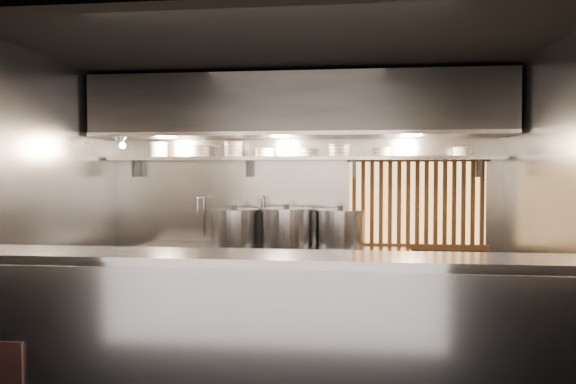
% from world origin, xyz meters
% --- Properties ---
extents(floor, '(4.50, 4.50, 0.00)m').
position_xyz_m(floor, '(0.00, 0.00, 0.00)').
color(floor, black).
rests_on(floor, ground).
extents(ceiling, '(4.50, 4.50, 0.00)m').
position_xyz_m(ceiling, '(0.00, 0.00, 2.80)').
color(ceiling, black).
rests_on(ceiling, wall_back).
extents(wall_back, '(4.50, 0.00, 4.50)m').
position_xyz_m(wall_back, '(0.00, 1.50, 1.40)').
color(wall_back, gray).
rests_on(wall_back, floor).
extents(wall_left, '(0.00, 3.00, 3.00)m').
position_xyz_m(wall_left, '(-2.25, 0.00, 1.40)').
color(wall_left, gray).
rests_on(wall_left, floor).
extents(wall_right, '(0.00, 3.00, 3.00)m').
position_xyz_m(wall_right, '(2.25, 0.00, 1.40)').
color(wall_right, gray).
rests_on(wall_right, floor).
extents(serving_counter, '(4.50, 0.56, 1.13)m').
position_xyz_m(serving_counter, '(0.00, -0.96, 0.57)').
color(serving_counter, '#9C9CA1').
rests_on(serving_counter, floor).
extents(cooking_bench, '(3.00, 0.70, 0.90)m').
position_xyz_m(cooking_bench, '(-0.30, 1.13, 0.45)').
color(cooking_bench, '#9C9CA1').
rests_on(cooking_bench, floor).
extents(bowl_shelf, '(4.40, 0.34, 0.04)m').
position_xyz_m(bowl_shelf, '(0.00, 1.32, 1.88)').
color(bowl_shelf, '#9C9CA1').
rests_on(bowl_shelf, wall_back).
extents(exhaust_hood, '(4.40, 0.81, 0.65)m').
position_xyz_m(exhaust_hood, '(0.00, 1.10, 2.42)').
color(exhaust_hood, '#2D2D30').
rests_on(exhaust_hood, ceiling).
extents(wood_screen, '(1.56, 0.09, 1.04)m').
position_xyz_m(wood_screen, '(1.30, 1.45, 1.38)').
color(wood_screen, '#F7C26F').
rests_on(wood_screen, wall_back).
extents(faucet_left, '(0.04, 0.30, 0.50)m').
position_xyz_m(faucet_left, '(-1.15, 1.37, 1.31)').
color(faucet_left, silver).
rests_on(faucet_left, wall_back).
extents(faucet_right, '(0.04, 0.30, 0.50)m').
position_xyz_m(faucet_right, '(-0.45, 1.37, 1.31)').
color(faucet_right, silver).
rests_on(faucet_right, wall_back).
extents(heat_lamp, '(0.25, 0.35, 0.20)m').
position_xyz_m(heat_lamp, '(-1.90, 0.85, 2.07)').
color(heat_lamp, '#9C9CA1').
rests_on(heat_lamp, exhaust_hood).
extents(pendant_bulb, '(0.09, 0.09, 0.19)m').
position_xyz_m(pendant_bulb, '(-0.10, 1.20, 1.96)').
color(pendant_bulb, '#2D2D30').
rests_on(pendant_bulb, exhaust_hood).
extents(stock_pot_left, '(0.68, 0.68, 0.46)m').
position_xyz_m(stock_pot_left, '(-0.71, 1.09, 1.11)').
color(stock_pot_left, '#9C9CA1').
rests_on(stock_pot_left, cooking_bench).
extents(stock_pot_mid, '(0.71, 0.71, 0.47)m').
position_xyz_m(stock_pot_mid, '(-0.13, 1.10, 1.12)').
color(stock_pot_mid, '#9C9CA1').
rests_on(stock_pot_mid, cooking_bench).
extents(stock_pot_right, '(0.65, 0.65, 0.46)m').
position_xyz_m(stock_pot_right, '(0.45, 1.16, 1.11)').
color(stock_pot_right, '#9C9CA1').
rests_on(stock_pot_right, cooking_bench).
extents(red_placard, '(0.26, 0.04, 0.37)m').
position_xyz_m(red_placard, '(-1.88, -1.22, 0.32)').
color(red_placard, '#AC1412').
rests_on(red_placard, serving_counter).
extents(bowl_stack_0, '(0.21, 0.21, 0.17)m').
position_xyz_m(bowl_stack_0, '(-1.64, 1.32, 1.98)').
color(bowl_stack_0, silver).
rests_on(bowl_stack_0, bowl_shelf).
extents(bowl_stack_1, '(0.24, 0.24, 0.13)m').
position_xyz_m(bowl_stack_1, '(-1.15, 1.32, 1.97)').
color(bowl_stack_1, silver).
rests_on(bowl_stack_1, bowl_shelf).
extents(bowl_stack_2, '(0.22, 0.22, 0.17)m').
position_xyz_m(bowl_stack_2, '(-0.77, 1.32, 1.98)').
color(bowl_stack_2, silver).
rests_on(bowl_stack_2, bowl_shelf).
extents(bowl_stack_3, '(0.24, 0.24, 0.09)m').
position_xyz_m(bowl_stack_3, '(-0.42, 1.32, 1.95)').
color(bowl_stack_3, silver).
rests_on(bowl_stack_3, bowl_shelf).
extents(bowl_stack_4, '(0.20, 0.20, 0.09)m').
position_xyz_m(bowl_stack_4, '(0.08, 1.32, 1.95)').
color(bowl_stack_4, silver).
rests_on(bowl_stack_4, bowl_shelf).
extents(bowl_stack_5, '(0.24, 0.24, 0.13)m').
position_xyz_m(bowl_stack_5, '(0.43, 1.32, 1.97)').
color(bowl_stack_5, silver).
rests_on(bowl_stack_5, bowl_shelf).
extents(bowl_stack_6, '(0.20, 0.20, 0.09)m').
position_xyz_m(bowl_stack_6, '(0.91, 1.32, 1.95)').
color(bowl_stack_6, silver).
rests_on(bowl_stack_6, bowl_shelf).
extents(bowl_stack_7, '(0.23, 0.23, 0.09)m').
position_xyz_m(bowl_stack_7, '(1.77, 1.32, 1.95)').
color(bowl_stack_7, silver).
rests_on(bowl_stack_7, bowl_shelf).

